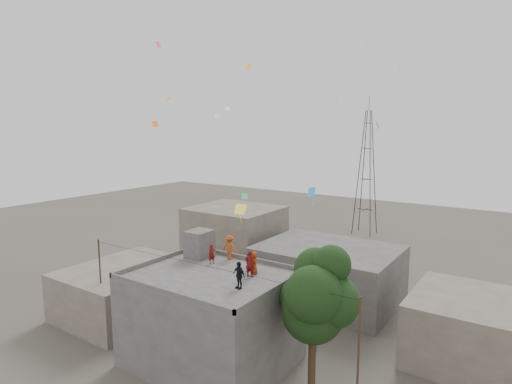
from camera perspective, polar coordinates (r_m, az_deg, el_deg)
ground at (r=31.06m, az=-5.95°, el=-21.62°), size 140.00×140.00×0.00m
main_building at (r=29.64m, az=-6.04°, el=-16.52°), size 10.00×8.00×6.10m
parapet at (r=28.43m, az=-6.15°, el=-10.67°), size 10.00×8.00×0.30m
stair_head_box at (r=32.06m, az=-7.55°, el=-6.86°), size 1.60×1.80×2.00m
neighbor_west at (r=38.68m, az=-16.89°, el=-12.37°), size 8.00×10.00×4.00m
neighbor_north at (r=39.93m, az=9.56°, el=-10.68°), size 12.00×9.00×5.00m
neighbor_northwest at (r=47.17m, az=-2.81°, el=-6.26°), size 9.00×8.00×7.00m
neighbor_east at (r=33.42m, az=26.25°, el=-15.98°), size 7.00×8.00×4.40m
tree at (r=25.16m, az=8.10°, el=-13.69°), size 4.90×4.60×9.10m
utility_line at (r=28.16m, az=-6.96°, el=-16.20°), size 20.12×0.62×7.40m
transmission_tower at (r=64.43m, az=14.51°, el=2.53°), size 2.97×2.97×20.01m
person_red_adult at (r=27.74m, az=-0.82°, el=-9.54°), size 0.71×0.55×1.74m
person_orange_child at (r=28.32m, az=-0.24°, el=-9.43°), size 0.87×0.81×1.49m
person_dark_child at (r=29.08m, az=-0.94°, el=-9.26°), size 0.68×0.60×1.18m
person_dark_adult at (r=25.88m, az=-2.30°, el=-11.01°), size 1.03×0.60×1.65m
person_orange_adult at (r=31.31m, az=-3.52°, el=-7.37°), size 1.22×0.78×1.80m
person_red_child at (r=30.52m, az=-5.92°, el=-8.23°), size 0.51×0.60×1.39m
kites at (r=32.15m, az=1.37°, el=9.22°), size 17.00×17.43×12.45m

